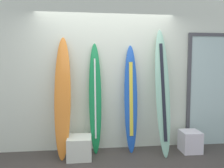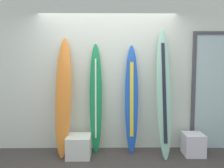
{
  "view_description": "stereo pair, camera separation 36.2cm",
  "coord_description": "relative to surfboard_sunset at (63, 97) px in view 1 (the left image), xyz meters",
  "views": [
    {
      "loc": [
        -0.32,
        -2.64,
        1.53
      ],
      "look_at": [
        0.08,
        0.95,
        1.24
      ],
      "focal_mm": 33.52,
      "sensor_mm": 36.0,
      "label": 1
    },
    {
      "loc": [
        0.04,
        -2.66,
        1.53
      ],
      "look_at": [
        0.08,
        0.95,
        1.24
      ],
      "focal_mm": 33.52,
      "sensor_mm": 36.0,
      "label": 2
    }
  ],
  "objects": [
    {
      "name": "wall_back",
      "position": [
        0.76,
        0.37,
        0.37
      ],
      "size": [
        7.2,
        0.2,
        2.8
      ],
      "primitive_type": "cube",
      "color": "silver",
      "rests_on": "ground"
    },
    {
      "name": "surfboard_sunset",
      "position": [
        0.0,
        0.0,
        0.0
      ],
      "size": [
        0.28,
        0.48,
        2.05
      ],
      "color": "orange",
      "rests_on": "ground"
    },
    {
      "name": "surfboard_emerald",
      "position": [
        0.55,
        0.12,
        -0.07
      ],
      "size": [
        0.23,
        0.28,
        1.96
      ],
      "color": "#178444",
      "rests_on": "ground"
    },
    {
      "name": "surfboard_cobalt",
      "position": [
        1.19,
        0.09,
        -0.08
      ],
      "size": [
        0.25,
        0.3,
        1.93
      ],
      "color": "blue",
      "rests_on": "ground"
    },
    {
      "name": "surfboard_seafoam",
      "position": [
        1.73,
        -0.05,
        0.08
      ],
      "size": [
        0.27,
        0.56,
        2.22
      ],
      "color": "#8BC5A9",
      "rests_on": "ground"
    },
    {
      "name": "display_block_left",
      "position": [
        0.28,
        -0.11,
        -0.85
      ],
      "size": [
        0.4,
        0.4,
        0.36
      ],
      "color": "white",
      "rests_on": "ground"
    },
    {
      "name": "display_block_center",
      "position": [
        2.26,
        -0.07,
        -0.84
      ],
      "size": [
        0.34,
        0.34,
        0.38
      ],
      "color": "white",
      "rests_on": "ground"
    },
    {
      "name": "glass_door",
      "position": [
        2.92,
        0.25,
        0.09
      ],
      "size": [
        1.18,
        0.06,
        2.18
      ],
      "color": "silver",
      "rests_on": "ground"
    }
  ]
}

